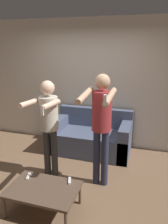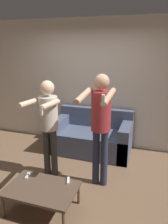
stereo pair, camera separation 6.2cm
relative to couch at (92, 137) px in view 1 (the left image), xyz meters
The scene contains 8 objects.
ground_plane 1.31m from the couch, 96.14° to the right, with size 14.00×14.00×0.00m, color brown.
wall_back 1.15m from the couch, 106.61° to the left, with size 6.40×0.06×2.70m.
couch is the anchor object (origin of this frame).
person_standing_left 1.38m from the couch, 111.58° to the right, with size 0.42×0.69×1.64m.
person_standing_right 1.43m from the couch, 68.50° to the right, with size 0.41×0.77×1.77m.
coffee_table 1.89m from the couch, 94.77° to the right, with size 0.93×0.62×0.35m.
remote_near 1.79m from the couch, 105.46° to the right, with size 0.07×0.15×0.02m.
remote_far 1.65m from the couch, 85.61° to the right, with size 0.08×0.15×0.02m.
Camera 1 is at (1.22, -2.81, 2.15)m, focal length 35.00 mm.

